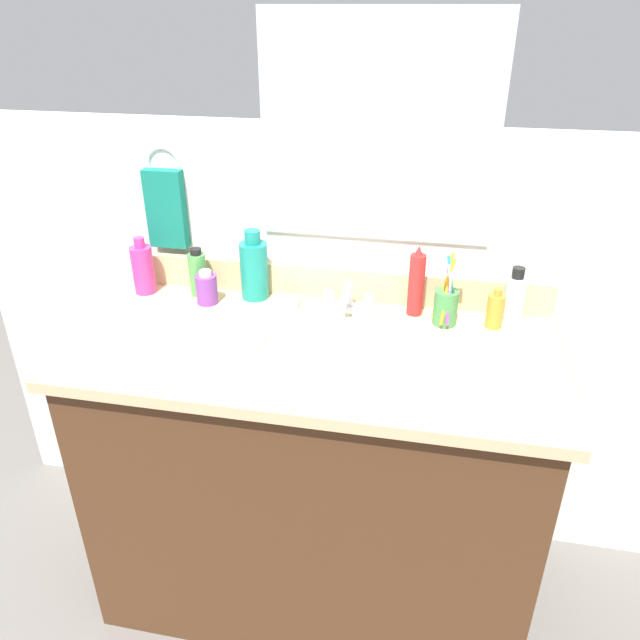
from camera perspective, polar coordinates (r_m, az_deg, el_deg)
The scene contains 19 objects.
ground_plane at distance 2.01m, azimuth -0.49°, elevation -23.46°, with size 6.00×6.00×0.00m, color #66605B.
vanity_cabinet at distance 1.72m, azimuth -0.54°, elevation -14.99°, with size 1.12×0.52×0.81m, color #4C2D19.
countertop at distance 1.46m, azimuth -0.62°, elevation -2.87°, with size 1.17×0.56×0.03m, color #D1B284.
backsplash at distance 1.67m, azimuth 1.30°, elevation 3.53°, with size 1.17×0.02×0.09m, color #D1B284.
back_wall at distance 1.83m, azimuth 1.56°, elevation -2.32°, with size 2.27×0.04×1.30m, color silver.
mirror_panel at distance 1.58m, azimuth 5.48°, elevation 17.37°, with size 0.60×0.01×0.56m, color #B2BCC6.
towel_ring at distance 1.76m, azimuth -14.58°, elevation 14.06°, with size 0.10×0.10×0.01m, color silver.
hand_towel at distance 1.77m, azimuth -14.36°, elevation 10.15°, with size 0.11×0.04×0.22m, color #147260.
sink_basin at distance 1.47m, azimuth 1.47°, elevation -3.52°, with size 0.39×0.39×0.11m.
faucet at distance 1.61m, azimuth 2.71°, elevation 1.78°, with size 0.16×0.10×0.08m.
bottle_cream_purple at distance 1.67m, azimuth -10.68°, elevation 2.95°, with size 0.06×0.06×0.10m.
bottle_mouthwash_teal at distance 1.67m, azimuth -6.26°, elevation 4.86°, with size 0.08×0.08×0.20m.
bottle_oil_amber at distance 1.58m, azimuth 16.24°, elevation 0.89°, with size 0.04×0.04×0.11m.
bottle_gel_clear at distance 1.61m, azimuth 17.90°, elevation 2.02°, with size 0.05×0.05×0.15m.
bottle_soap_pink at distance 1.77m, azimuth -16.40°, elevation 4.69°, with size 0.06×0.06×0.16m.
bottle_spray_red at distance 1.58m, azimuth 9.10°, elevation 3.43°, with size 0.04×0.04×0.19m.
bottle_toner_green at distance 1.72m, azimuth -11.48°, elevation 4.37°, with size 0.05×0.05×0.14m.
cup_green at distance 1.56m, azimuth 11.84°, elevation 1.48°, with size 0.07×0.08×0.19m.
soap_bar at distance 1.65m, azimuth -3.10°, elevation 1.81°, with size 0.06×0.04×0.02m, color white.
Camera 1 is at (0.26, -1.23, 1.57)m, focal length 33.81 mm.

